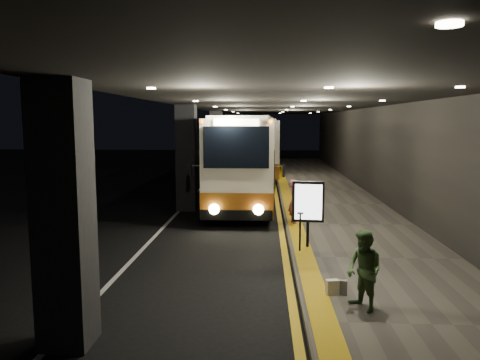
{
  "coord_description": "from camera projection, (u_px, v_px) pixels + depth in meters",
  "views": [
    {
      "loc": [
        1.76,
        -15.32,
        3.73
      ],
      "look_at": [
        0.91,
        0.75,
        1.7
      ],
      "focal_mm": 35.0,
      "sensor_mm": 36.0,
      "label": 1
    }
  ],
  "objects": [
    {
      "name": "passenger_waiting_green",
      "position": [
        364.0,
        271.0,
        8.84
      ],
      "size": [
        0.77,
        0.88,
        1.55
      ],
      "primitive_type": "imported",
      "rotation": [
        0.0,
        0.0,
        -1.07
      ],
      "color": "#456639",
      "rests_on": "sidewalk"
    },
    {
      "name": "stanchion_post",
      "position": [
        300.0,
        232.0,
        12.9
      ],
      "size": [
        0.05,
        0.05,
        1.07
      ],
      "primitive_type": "cylinder",
      "color": "black",
      "rests_on": "sidewalk"
    },
    {
      "name": "coach_second",
      "position": [
        256.0,
        149.0,
        32.57
      ],
      "size": [
        3.01,
        12.08,
        3.77
      ],
      "rotation": [
        0.0,
        0.0,
        0.04
      ],
      "color": "beige",
      "rests_on": "ground"
    },
    {
      "name": "sidewalk",
      "position": [
        333.0,
        205.0,
        20.43
      ],
      "size": [
        4.5,
        50.0,
        0.15
      ],
      "primitive_type": "cube",
      "color": "#514C44",
      "rests_on": "ground"
    },
    {
      "name": "coach_main",
      "position": [
        244.0,
        162.0,
        21.72
      ],
      "size": [
        2.56,
        12.27,
        3.81
      ],
      "rotation": [
        0.0,
        0.0,
        0.0
      ],
      "color": "beige",
      "rests_on": "ground"
    },
    {
      "name": "terminal_wall",
      "position": [
        388.0,
        138.0,
        19.95
      ],
      "size": [
        0.1,
        50.0,
        6.0
      ],
      "primitive_type": "cube",
      "color": "black",
      "rests_on": "ground"
    },
    {
      "name": "info_sign",
      "position": [
        308.0,
        203.0,
        13.21
      ],
      "size": [
        0.9,
        0.2,
        1.9
      ],
      "rotation": [
        0.0,
        0.0,
        -0.1
      ],
      "color": "black",
      "rests_on": "sidewalk"
    },
    {
      "name": "lane_line_white",
      "position": [
        184.0,
        205.0,
        20.79
      ],
      "size": [
        0.12,
        50.0,
        0.01
      ],
      "primitive_type": "cube",
      "color": "silver",
      "rests_on": "ground"
    },
    {
      "name": "support_columns",
      "position": [
        187.0,
        158.0,
        19.5
      ],
      "size": [
        0.8,
        24.8,
        4.4
      ],
      "color": "black",
      "rests_on": "ground"
    },
    {
      "name": "passenger_boarding",
      "position": [
        294.0,
        201.0,
        16.44
      ],
      "size": [
        0.49,
        0.64,
        1.56
      ],
      "primitive_type": "imported",
      "rotation": [
        0.0,
        0.0,
        1.81
      ],
      "color": "#CD635F",
      "rests_on": "sidewalk"
    },
    {
      "name": "canopy",
      "position": [
        282.0,
        101.0,
        19.98
      ],
      "size": [
        9.0,
        50.0,
        0.4
      ],
      "primitive_type": "cube",
      "color": "black",
      "rests_on": "support_columns"
    },
    {
      "name": "kerb_stripe_yellow",
      "position": [
        278.0,
        206.0,
        20.57
      ],
      "size": [
        0.18,
        50.0,
        0.01
      ],
      "primitive_type": "cube",
      "color": "gold",
      "rests_on": "ground"
    },
    {
      "name": "ground",
      "position": [
        212.0,
        233.0,
        15.74
      ],
      "size": [
        90.0,
        90.0,
        0.0
      ],
      "primitive_type": "plane",
      "color": "black"
    },
    {
      "name": "coach_third",
      "position": [
        255.0,
        140.0,
        44.85
      ],
      "size": [
        3.18,
        13.0,
        4.06
      ],
      "rotation": [
        0.0,
        0.0,
        0.04
      ],
      "color": "beige",
      "rests_on": "ground"
    },
    {
      "name": "bag_polka",
      "position": [
        341.0,
        287.0,
        9.69
      ],
      "size": [
        0.28,
        0.16,
        0.32
      ],
      "primitive_type": "cube",
      "rotation": [
        0.0,
        0.0,
        -0.2
      ],
      "color": "black",
      "rests_on": "sidewalk"
    },
    {
      "name": "tactile_strip",
      "position": [
        289.0,
        203.0,
        20.52
      ],
      "size": [
        0.5,
        50.0,
        0.01
      ],
      "primitive_type": "cube",
      "color": "gold",
      "rests_on": "sidewalk"
    },
    {
      "name": "bag_plain",
      "position": [
        332.0,
        287.0,
        9.68
      ],
      "size": [
        0.28,
        0.2,
        0.32
      ],
      "primitive_type": "cube",
      "rotation": [
        0.0,
        0.0,
        0.23
      ],
      "color": "silver",
      "rests_on": "sidewalk"
    }
  ]
}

